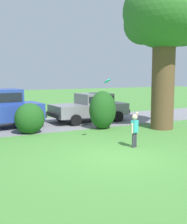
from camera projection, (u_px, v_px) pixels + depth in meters
ground_plane at (117, 157)px, 9.46m from camera, size 80.00×80.00×0.00m
driveway_strip at (47, 124)px, 15.58m from camera, size 28.00×4.40×0.02m
oak_tree_large at (165, 20)px, 13.90m from camera, size 4.08×3.94×7.16m
shrub_centre_left at (29, 120)px, 13.12m from camera, size 1.35×1.08×1.37m
shrub_centre at (103, 110)px, 14.28m from camera, size 1.33×1.15×1.83m
parked_sedan at (91, 106)px, 16.50m from camera, size 4.48×2.26×1.56m
child_thrower at (135, 128)px, 10.68m from camera, size 0.39×0.37×1.29m
frisbee at (108, 81)px, 11.27m from camera, size 0.31×0.26×0.24m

